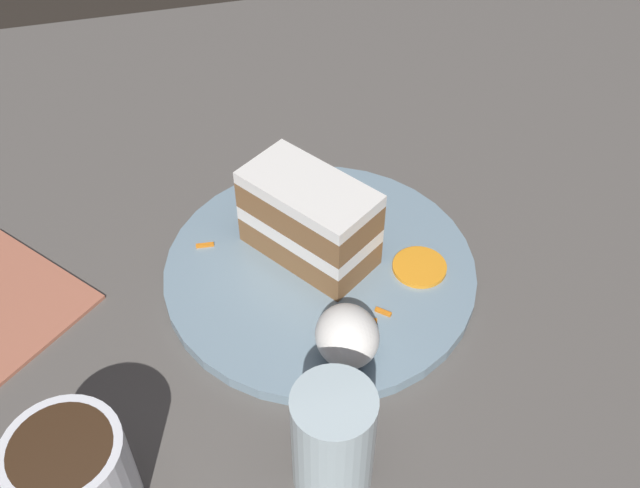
{
  "coord_description": "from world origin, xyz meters",
  "views": [
    {
      "loc": [
        0.52,
        -0.16,
        0.58
      ],
      "look_at": [
        0.04,
        -0.04,
        0.07
      ],
      "focal_mm": 42.0,
      "sensor_mm": 36.0,
      "label": 1
    }
  ],
  "objects": [
    {
      "name": "cake_slice",
      "position": [
        0.02,
        -0.05,
        0.08
      ],
      "size": [
        0.14,
        0.13,
        0.09
      ],
      "rotation": [
        0.0,
        0.0,
        2.19
      ],
      "color": "brown",
      "rests_on": "plate"
    },
    {
      "name": "drinking_glass",
      "position": [
        0.25,
        -0.08,
        0.07
      ],
      "size": [
        0.06,
        0.06,
        0.11
      ],
      "color": "silver",
      "rests_on": "dining_table"
    },
    {
      "name": "carrot_shreds_scatter",
      "position": [
        0.02,
        -0.05,
        0.04
      ],
      "size": [
        0.18,
        0.19,
        0.0
      ],
      "color": "orange",
      "rests_on": "plate"
    },
    {
      "name": "plate",
      "position": [
        0.04,
        -0.04,
        0.03
      ],
      "size": [
        0.31,
        0.31,
        0.01
      ],
      "primitive_type": "cylinder",
      "color": "gray",
      "rests_on": "dining_table"
    },
    {
      "name": "dining_table",
      "position": [
        0.0,
        0.0,
        0.01
      ],
      "size": [
        1.07,
        1.17,
        0.02
      ],
      "primitive_type": "cube",
      "color": "#56514C",
      "rests_on": "ground"
    },
    {
      "name": "ground_plane",
      "position": [
        0.0,
        0.0,
        0.0
      ],
      "size": [
        6.0,
        6.0,
        0.0
      ],
      "primitive_type": "plane",
      "color": "black",
      "rests_on": "ground"
    },
    {
      "name": "orange_garnish",
      "position": [
        0.06,
        0.05,
        0.04
      ],
      "size": [
        0.05,
        0.05,
        0.0
      ],
      "primitive_type": "cylinder",
      "color": "orange",
      "rests_on": "plate"
    },
    {
      "name": "coffee_mug",
      "position": [
        0.23,
        -0.27,
        0.07
      ],
      "size": [
        0.09,
        0.09,
        0.09
      ],
      "color": "white",
      "rests_on": "dining_table"
    },
    {
      "name": "cream_dollop",
      "position": [
        0.15,
        -0.05,
        0.06
      ],
      "size": [
        0.06,
        0.06,
        0.05
      ],
      "primitive_type": "ellipsoid",
      "color": "white",
      "rests_on": "plate"
    }
  ]
}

